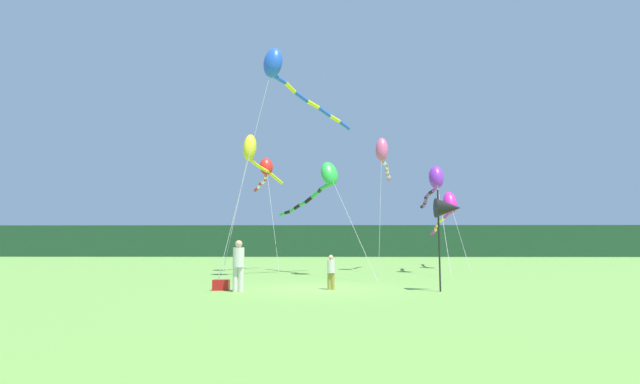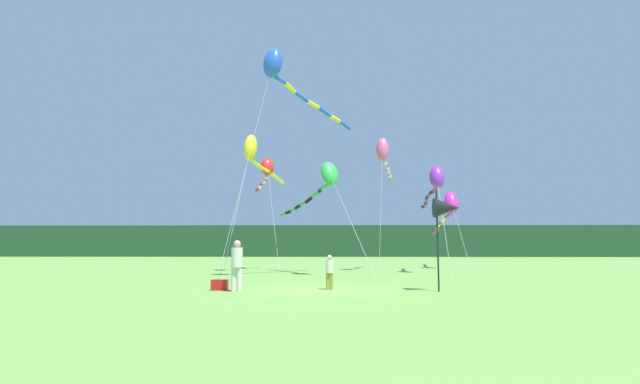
% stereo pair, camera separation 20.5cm
% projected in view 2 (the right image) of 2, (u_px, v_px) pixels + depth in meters
% --- Properties ---
extents(ground_plane, '(120.00, 120.00, 0.00)m').
position_uv_depth(ground_plane, '(316.00, 289.00, 17.45)').
color(ground_plane, '#6B9E42').
extents(distant_treeline, '(108.00, 3.61, 4.05)m').
position_uv_depth(distant_treeline, '(328.00, 241.00, 62.39)').
color(distant_treeline, '#1E4228').
rests_on(distant_treeline, ground).
extents(person_adult, '(0.39, 0.39, 1.78)m').
position_uv_depth(person_adult, '(237.00, 263.00, 16.50)').
color(person_adult, silver).
rests_on(person_adult, ground).
extents(person_child, '(0.27, 0.27, 1.25)m').
position_uv_depth(person_child, '(330.00, 270.00, 17.25)').
color(person_child, olive).
rests_on(person_child, ground).
extents(cooler_box, '(0.57, 0.35, 0.38)m').
position_uv_depth(cooler_box, '(220.00, 285.00, 16.98)').
color(cooler_box, red).
rests_on(cooler_box, ground).
extents(banner_flag_pole, '(0.90, 0.70, 3.56)m').
position_uv_depth(banner_flag_pole, '(446.00, 209.00, 16.74)').
color(banner_flag_pole, black).
rests_on(banner_flag_pole, ground).
extents(kite_red, '(2.56, 6.59, 7.27)m').
position_uv_depth(kite_red, '(267.00, 170.00, 30.79)').
color(kite_red, '#B2B2B2').
rests_on(kite_red, ground).
extents(kite_blue, '(5.97, 7.43, 11.40)m').
position_uv_depth(kite_blue, '(280.00, 70.00, 23.73)').
color(kite_blue, '#B2B2B2').
rests_on(kite_blue, ground).
extents(kite_rainbow, '(1.57, 6.53, 8.26)m').
position_uv_depth(kite_rainbow, '(383.00, 153.00, 29.41)').
color(kite_rainbow, '#B2B2B2').
rests_on(kite_rainbow, ground).
extents(kite_magenta, '(0.89, 10.68, 5.35)m').
position_uv_depth(kite_magenta, '(449.00, 207.00, 32.49)').
color(kite_magenta, '#B2B2B2').
rests_on(kite_magenta, ground).
extents(kite_green, '(5.29, 10.08, 6.14)m').
position_uv_depth(kite_green, '(323.00, 181.00, 25.63)').
color(kite_green, '#B2B2B2').
rests_on(kite_green, ground).
extents(kite_purple, '(0.94, 8.44, 6.25)m').
position_uv_depth(kite_purple, '(436.00, 180.00, 27.12)').
color(kite_purple, '#B2B2B2').
rests_on(kite_purple, ground).
extents(kite_yellow, '(2.57, 6.47, 8.29)m').
position_uv_depth(kite_yellow, '(253.00, 151.00, 28.51)').
color(kite_yellow, '#B2B2B2').
rests_on(kite_yellow, ground).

